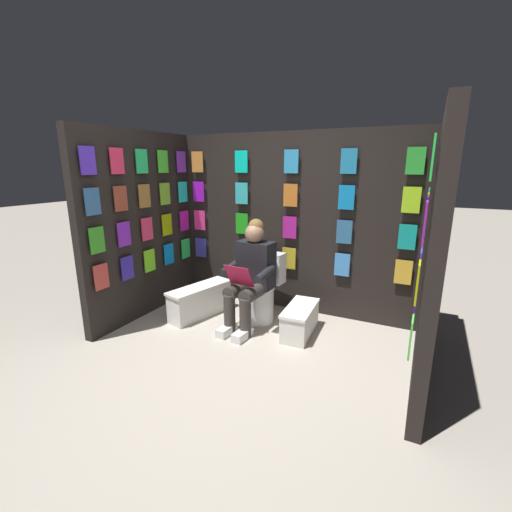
{
  "coord_description": "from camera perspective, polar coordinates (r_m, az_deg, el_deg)",
  "views": [
    {
      "loc": [
        -1.45,
        2.15,
        1.75
      ],
      "look_at": [
        0.08,
        -0.95,
        0.85
      ],
      "focal_mm": 24.49,
      "sensor_mm": 36.0,
      "label": 1
    }
  ],
  "objects": [
    {
      "name": "comic_longbox_near",
      "position": [
        3.79,
        7.19,
        -10.37
      ],
      "size": [
        0.31,
        0.64,
        0.31
      ],
      "rotation": [
        0.0,
        0.0,
        0.06
      ],
      "color": "white",
      "rests_on": "ground"
    },
    {
      "name": "toilet",
      "position": [
        4.07,
        0.76,
        -5.85
      ],
      "size": [
        0.42,
        0.57,
        0.77
      ],
      "rotation": [
        0.0,
        0.0,
        -0.09
      ],
      "color": "white",
      "rests_on": "ground"
    },
    {
      "name": "display_wall_left",
      "position": [
        3.09,
        26.93,
        0.25
      ],
      "size": [
        0.14,
        1.73,
        2.13
      ],
      "color": "black",
      "rests_on": "ground"
    },
    {
      "name": "display_wall_right",
      "position": [
        4.29,
        -18.19,
        4.73
      ],
      "size": [
        0.14,
        1.73,
        2.13
      ],
      "color": "black",
      "rests_on": "ground"
    },
    {
      "name": "display_wall_back",
      "position": [
        4.24,
        5.93,
        5.25
      ],
      "size": [
        3.05,
        0.14,
        2.13
      ],
      "color": "black",
      "rests_on": "ground"
    },
    {
      "name": "ground_plane",
      "position": [
        3.13,
        -6.81,
        -19.55
      ],
      "size": [
        30.0,
        30.0,
        0.0
      ],
      "primitive_type": "plane",
      "color": "#B2A899"
    },
    {
      "name": "person_reading",
      "position": [
        3.8,
        -0.93,
        -3.01
      ],
      "size": [
        0.55,
        0.71,
        1.19
      ],
      "rotation": [
        0.0,
        0.0,
        -0.09
      ],
      "color": "black",
      "rests_on": "ground"
    },
    {
      "name": "comic_longbox_far",
      "position": [
        4.25,
        -9.09,
        -7.21
      ],
      "size": [
        0.45,
        0.87,
        0.37
      ],
      "rotation": [
        0.0,
        0.0,
        -0.24
      ],
      "color": "white",
      "rests_on": "ground"
    }
  ]
}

